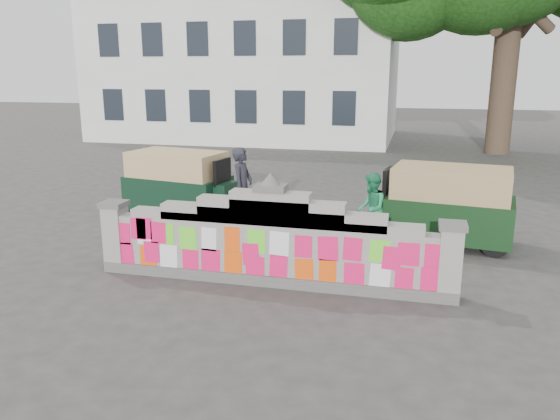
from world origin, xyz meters
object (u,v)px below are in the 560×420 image
(pedestrian, at_px, (371,209))
(rickshaw_right, at_px, (446,204))
(cyclist_bike, at_px, (243,214))
(rickshaw_left, at_px, (180,182))
(cyclist_rider, at_px, (243,198))

(pedestrian, height_order, rickshaw_right, rickshaw_right)
(cyclist_bike, relative_size, rickshaw_right, 0.64)
(pedestrian, distance_m, rickshaw_left, 5.22)
(cyclist_bike, height_order, cyclist_rider, cyclist_rider)
(cyclist_bike, distance_m, rickshaw_right, 4.49)
(cyclist_bike, xyz_separation_m, pedestrian, (2.87, 0.13, 0.26))
(cyclist_bike, xyz_separation_m, rickshaw_left, (-2.17, 1.46, 0.33))
(rickshaw_left, distance_m, rickshaw_right, 6.67)
(cyclist_rider, height_order, pedestrian, cyclist_rider)
(cyclist_bike, relative_size, pedestrian, 1.28)
(cyclist_bike, height_order, pedestrian, pedestrian)
(pedestrian, bearing_deg, rickshaw_left, -109.67)
(cyclist_rider, bearing_deg, rickshaw_right, -78.09)
(cyclist_rider, height_order, rickshaw_left, cyclist_rider)
(pedestrian, relative_size, rickshaw_left, 0.51)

